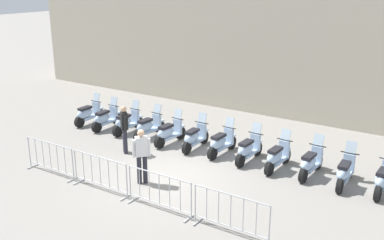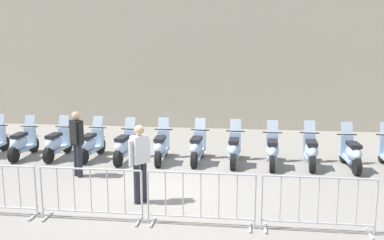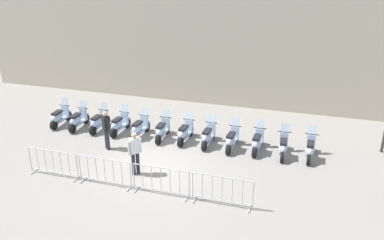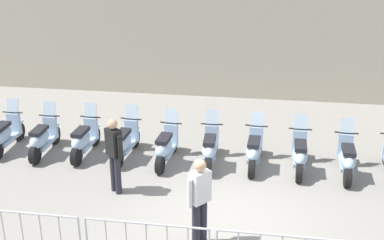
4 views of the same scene
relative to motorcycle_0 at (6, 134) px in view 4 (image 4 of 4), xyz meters
name	(u,v)px [view 4 (image 4 of 4)]	position (x,y,z in m)	size (l,w,h in m)	color
ground_plane	(222,223)	(5.96, -2.44, -0.45)	(120.00, 120.00, 0.00)	gray
motorcycle_0	(6,134)	(0.00, 0.00, 0.00)	(0.56, 1.72, 1.24)	black
motorcycle_1	(43,138)	(1.08, -0.07, 0.00)	(0.56, 1.72, 1.24)	black
motorcycle_2	(84,140)	(2.15, 0.03, 0.00)	(0.56, 1.72, 1.24)	black
motorcycle_3	(125,142)	(3.22, 0.07, 0.00)	(0.56, 1.72, 1.24)	black
motorcycle_4	(166,147)	(4.30, -0.04, 0.00)	(0.56, 1.72, 1.24)	black
motorcycle_5	(210,148)	(5.38, 0.06, 0.00)	(0.56, 1.73, 1.24)	black
motorcycle_6	(254,150)	(6.45, 0.13, 0.00)	(0.56, 1.72, 1.24)	black
motorcycle_7	(299,154)	(7.53, 0.10, 0.00)	(0.56, 1.72, 1.24)	black
motorcycle_8	(347,158)	(8.61, 0.04, 0.00)	(0.56, 1.72, 1.24)	black
barrier_segment_0	(23,239)	(2.76, -4.26, 0.07)	(2.07, 0.47, 1.07)	#B2B5B7
officer_near_row_end	(114,152)	(3.52, -1.59, 0.53)	(0.44, 0.40, 1.73)	#23232D
officer_mid_plaza	(200,198)	(5.62, -3.17, 0.53)	(0.40, 0.44, 1.73)	#23232D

